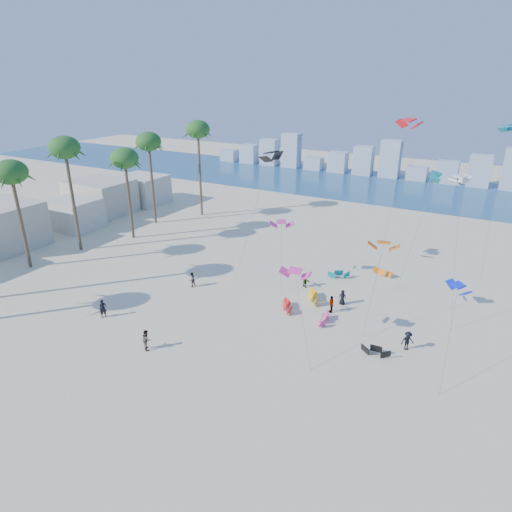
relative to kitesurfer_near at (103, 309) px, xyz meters
The scene contains 10 objects.
ground 9.03m from the kitesurfer_near, 31.20° to the right, with size 220.00×220.00×0.00m, color beige.
ocean 67.79m from the kitesurfer_near, 83.50° to the left, with size 220.00×220.00×0.00m, color navy.
kitesurfer_near is the anchor object (origin of this frame).
kitesurfer_mid 7.63m from the kitesurfer_near, 15.23° to the right, with size 0.89×0.70×1.84m, color gray.
kitesurfers_far 22.57m from the kitesurfer_near, 32.04° to the left, with size 33.41×8.13×1.79m.
grounded_kites 22.94m from the kitesurfer_near, 35.93° to the left, with size 12.49×17.04×0.92m.
flying_kites 30.87m from the kitesurfer_near, 37.99° to the left, with size 34.65×30.28×18.40m.
palm_row 21.52m from the kitesurfer_near, 140.96° to the left, with size 9.62×44.80×15.75m.
beachfront_buildings 30.68m from the kitesurfer_near, 148.14° to the left, with size 11.50×43.00×6.00m.
distant_skyline 77.65m from the kitesurfer_near, 85.20° to the left, with size 85.00×3.00×8.40m.
Camera 1 is at (23.33, -20.65, 21.88)m, focal length 30.71 mm.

